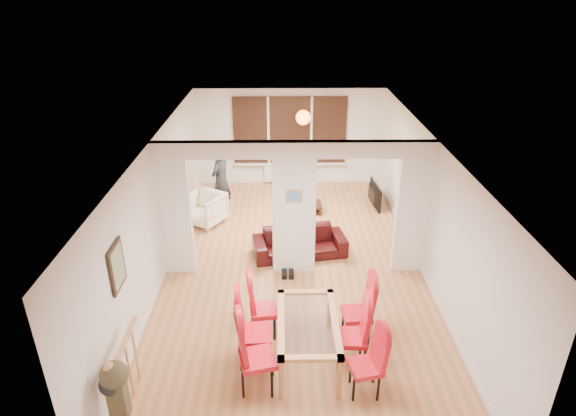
{
  "coord_description": "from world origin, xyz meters",
  "views": [
    {
      "loc": [
        -0.22,
        -7.99,
        5.12
      ],
      "look_at": [
        -0.1,
        0.6,
        1.04
      ],
      "focal_mm": 30.0,
      "sensor_mm": 36.0,
      "label": 1
    }
  ],
  "objects_px": {
    "dining_chair_lc": "(263,306)",
    "dining_chair_rc": "(357,310)",
    "bottle": "(308,198)",
    "sofa": "(300,243)",
    "dining_chair_ra": "(366,363)",
    "dining_chair_rb": "(352,333)",
    "coffee_table": "(301,208)",
    "television": "(371,195)",
    "dining_chair_lb": "(255,329)",
    "armchair": "(205,209)",
    "dining_table": "(308,341)",
    "person": "(221,180)",
    "bowl": "(299,201)",
    "dining_chair_la": "(257,354)"
  },
  "relations": [
    {
      "from": "coffee_table",
      "to": "bowl",
      "type": "bearing_deg",
      "value": 131.11
    },
    {
      "from": "dining_table",
      "to": "television",
      "type": "bearing_deg",
      "value": 71.07
    },
    {
      "from": "dining_chair_rc",
      "to": "bowl",
      "type": "bearing_deg",
      "value": 94.38
    },
    {
      "from": "dining_chair_lc",
      "to": "bowl",
      "type": "bearing_deg",
      "value": 73.16
    },
    {
      "from": "television",
      "to": "coffee_table",
      "type": "height_order",
      "value": "television"
    },
    {
      "from": "dining_chair_ra",
      "to": "dining_chair_rb",
      "type": "distance_m",
      "value": 0.57
    },
    {
      "from": "sofa",
      "to": "coffee_table",
      "type": "distance_m",
      "value": 2.02
    },
    {
      "from": "dining_chair_ra",
      "to": "bowl",
      "type": "height_order",
      "value": "dining_chair_ra"
    },
    {
      "from": "dining_chair_la",
      "to": "dining_chair_ra",
      "type": "bearing_deg",
      "value": -17.99
    },
    {
      "from": "dining_table",
      "to": "dining_chair_rb",
      "type": "distance_m",
      "value": 0.66
    },
    {
      "from": "television",
      "to": "armchair",
      "type": "bearing_deg",
      "value": 98.77
    },
    {
      "from": "dining_chair_rb",
      "to": "bottle",
      "type": "xyz_separation_m",
      "value": [
        -0.36,
        5.14,
        -0.19
      ]
    },
    {
      "from": "dining_chair_rc",
      "to": "dining_chair_lc",
      "type": "bearing_deg",
      "value": 169.8
    },
    {
      "from": "dining_table",
      "to": "sofa",
      "type": "relative_size",
      "value": 0.83
    },
    {
      "from": "armchair",
      "to": "bowl",
      "type": "height_order",
      "value": "armchair"
    },
    {
      "from": "coffee_table",
      "to": "armchair",
      "type": "bearing_deg",
      "value": -165.9
    },
    {
      "from": "dining_chair_ra",
      "to": "person",
      "type": "distance_m",
      "value": 6.26
    },
    {
      "from": "dining_chair_la",
      "to": "bottle",
      "type": "bearing_deg",
      "value": 66.26
    },
    {
      "from": "dining_table",
      "to": "dining_chair_lc",
      "type": "distance_m",
      "value": 0.93
    },
    {
      "from": "dining_table",
      "to": "armchair",
      "type": "bearing_deg",
      "value": 115.44
    },
    {
      "from": "dining_chair_rb",
      "to": "coffee_table",
      "type": "bearing_deg",
      "value": 98.43
    },
    {
      "from": "sofa",
      "to": "bottle",
      "type": "height_order",
      "value": "sofa"
    },
    {
      "from": "dining_chair_rb",
      "to": "sofa",
      "type": "relative_size",
      "value": 0.58
    },
    {
      "from": "dining_chair_lc",
      "to": "dining_chair_rc",
      "type": "bearing_deg",
      "value": -13.49
    },
    {
      "from": "dining_table",
      "to": "bottle",
      "type": "height_order",
      "value": "dining_table"
    },
    {
      "from": "dining_chair_ra",
      "to": "television",
      "type": "bearing_deg",
      "value": 66.61
    },
    {
      "from": "dining_table",
      "to": "sofa",
      "type": "height_order",
      "value": "dining_table"
    },
    {
      "from": "dining_chair_lc",
      "to": "dining_chair_ra",
      "type": "height_order",
      "value": "dining_chair_lc"
    },
    {
      "from": "person",
      "to": "dining_chair_rb",
      "type": "bearing_deg",
      "value": 50.33
    },
    {
      "from": "sofa",
      "to": "coffee_table",
      "type": "relative_size",
      "value": 1.91
    },
    {
      "from": "coffee_table",
      "to": "bottle",
      "type": "bearing_deg",
      "value": 7.55
    },
    {
      "from": "dining_chair_ra",
      "to": "armchair",
      "type": "height_order",
      "value": "dining_chair_ra"
    },
    {
      "from": "person",
      "to": "bottle",
      "type": "distance_m",
      "value": 2.14
    },
    {
      "from": "bowl",
      "to": "dining_table",
      "type": "bearing_deg",
      "value": -90.66
    },
    {
      "from": "armchair",
      "to": "coffee_table",
      "type": "xyz_separation_m",
      "value": [
        2.25,
        0.56,
        -0.26
      ]
    },
    {
      "from": "dining_chair_lc",
      "to": "dining_chair_ra",
      "type": "relative_size",
      "value": 1.03
    },
    {
      "from": "dining_chair_lb",
      "to": "armchair",
      "type": "xyz_separation_m",
      "value": [
        -1.38,
        4.51,
        -0.22
      ]
    },
    {
      "from": "dining_chair_ra",
      "to": "bottle",
      "type": "xyz_separation_m",
      "value": [
        -0.47,
        5.7,
        -0.15
      ]
    },
    {
      "from": "bottle",
      "to": "sofa",
      "type": "bearing_deg",
      "value": -97.75
    },
    {
      "from": "sofa",
      "to": "person",
      "type": "distance_m",
      "value": 2.78
    },
    {
      "from": "bottle",
      "to": "dining_table",
      "type": "bearing_deg",
      "value": -93.05
    },
    {
      "from": "armchair",
      "to": "bottle",
      "type": "xyz_separation_m",
      "value": [
        2.41,
        0.59,
        -0.01
      ]
    },
    {
      "from": "bottle",
      "to": "bowl",
      "type": "xyz_separation_m",
      "value": [
        -0.21,
        0.03,
        -0.1
      ]
    },
    {
      "from": "armchair",
      "to": "dining_chair_ra",
      "type": "bearing_deg",
      "value": -29.36
    },
    {
      "from": "dining_chair_rb",
      "to": "coffee_table",
      "type": "xyz_separation_m",
      "value": [
        -0.52,
        5.12,
        -0.43
      ]
    },
    {
      "from": "dining_chair_lb",
      "to": "bottle",
      "type": "height_order",
      "value": "dining_chair_lb"
    },
    {
      "from": "dining_chair_rc",
      "to": "sofa",
      "type": "xyz_separation_m",
      "value": [
        -0.78,
        2.57,
        -0.27
      ]
    },
    {
      "from": "dining_chair_lb",
      "to": "dining_chair_ra",
      "type": "height_order",
      "value": "dining_chair_lb"
    },
    {
      "from": "dining_chair_lc",
      "to": "bowl",
      "type": "distance_m",
      "value": 4.56
    },
    {
      "from": "dining_chair_la",
      "to": "dining_chair_rc",
      "type": "distance_m",
      "value": 1.78
    }
  ]
}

